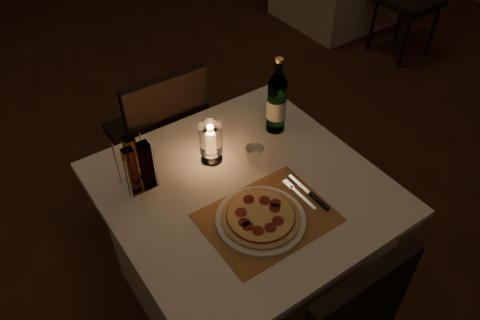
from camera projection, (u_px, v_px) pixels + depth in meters
floor at (168, 234)px, 2.56m from camera, size 8.00×10.00×0.02m
main_table at (243, 245)px, 2.03m from camera, size 1.00×1.00×0.74m
chair_far at (161, 129)px, 2.35m from camera, size 0.42×0.42×0.90m
placemat at (267, 218)px, 1.67m from camera, size 0.45×0.34×0.00m
plate at (261, 220)px, 1.65m from camera, size 0.32×0.32×0.01m
pizza at (261, 217)px, 1.64m from camera, size 0.28×0.28×0.02m
fork at (297, 192)px, 1.75m from camera, size 0.02×0.18×0.00m
knife at (315, 197)px, 1.73m from camera, size 0.02×0.22×0.01m
tumbler at (255, 155)px, 1.86m from camera, size 0.07×0.07×0.07m
water_bottle at (277, 102)px, 1.95m from camera, size 0.08×0.08×0.35m
hurricane_candle at (211, 140)px, 1.83m from camera, size 0.09×0.09×0.18m
cruet_caddy at (137, 166)px, 1.73m from camera, size 0.12×0.12×0.21m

